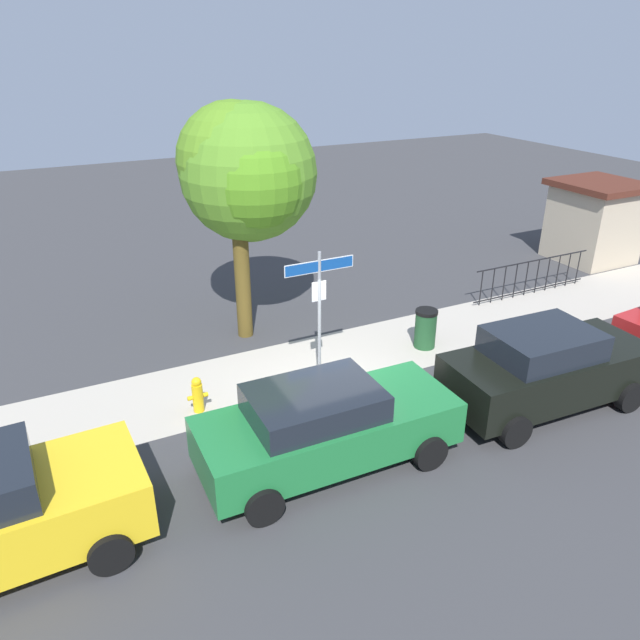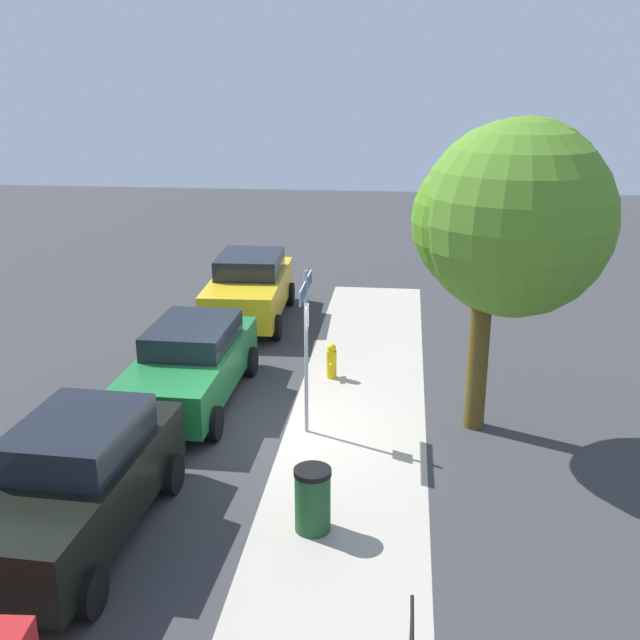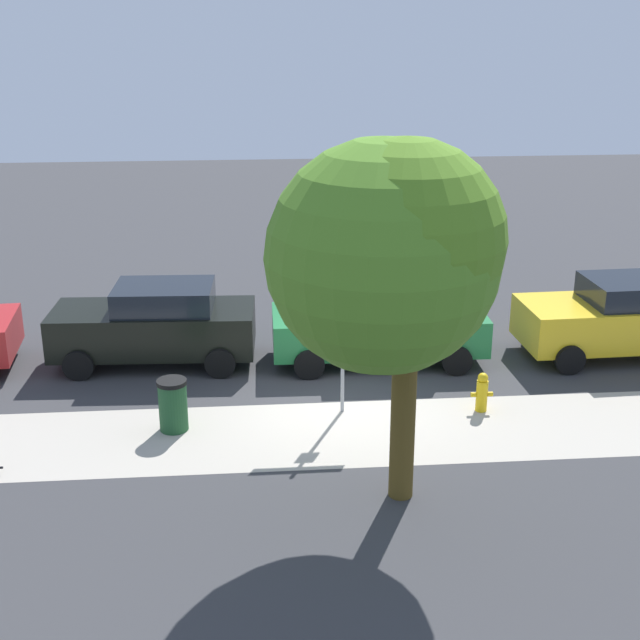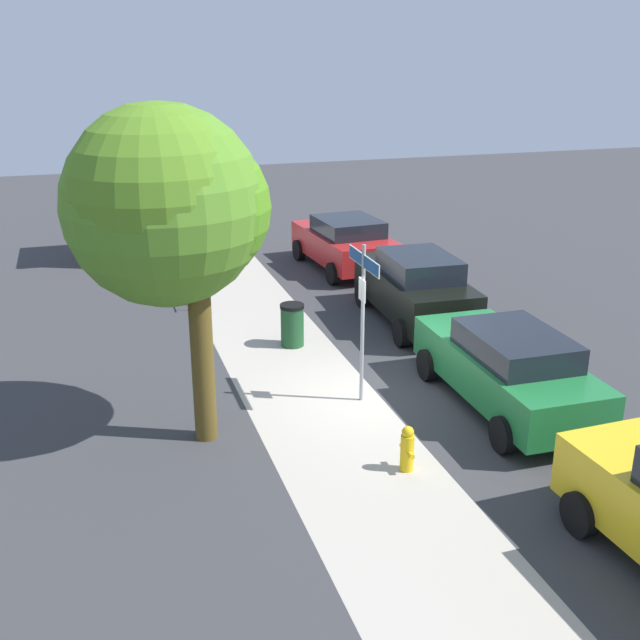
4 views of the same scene
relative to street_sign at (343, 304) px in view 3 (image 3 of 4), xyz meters
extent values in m
plane|color=#38383A|center=(0.00, -0.40, -2.17)|extent=(60.00, 60.00, 0.00)
cube|color=#B1A799|center=(2.00, 0.90, -2.17)|extent=(24.00, 2.60, 0.00)
cylinder|color=#9EA0A5|center=(0.00, 0.00, -0.63)|extent=(0.07, 0.07, 3.08)
cube|color=#144799|center=(0.00, 0.00, 0.60)|extent=(1.50, 0.02, 0.22)
cube|color=white|center=(0.00, 0.00, 0.60)|extent=(1.53, 0.02, 0.25)
cube|color=silver|center=(0.00, 0.02, 0.05)|extent=(0.32, 0.02, 0.42)
cylinder|color=brown|center=(-0.58, 3.09, -0.71)|extent=(0.38, 0.38, 2.92)
sphere|color=#4D881C|center=(-0.18, 3.05, 1.80)|extent=(2.56, 2.56, 2.56)
sphere|color=#528320|center=(-0.42, 3.66, 2.15)|extent=(2.73, 2.73, 2.73)
sphere|color=#528725|center=(-0.14, 3.51, 1.85)|extent=(3.29, 3.29, 3.29)
cube|color=gold|center=(-6.42, -2.38, -1.40)|extent=(4.46, 1.98, 0.91)
cube|color=black|center=(-6.69, -2.39, -0.68)|extent=(2.17, 1.68, 0.52)
cylinder|color=black|center=(-4.96, -1.41, -1.85)|extent=(0.65, 0.24, 0.64)
cylinder|color=black|center=(-4.89, -3.24, -1.85)|extent=(0.65, 0.24, 0.64)
cube|color=#1E7036|center=(-1.05, -2.47, -1.45)|extent=(4.59, 1.82, 0.80)
cube|color=black|center=(-1.32, -2.47, -0.82)|extent=(2.21, 1.57, 0.47)
cylinder|color=black|center=(0.52, -1.62, -1.85)|extent=(0.64, 0.23, 0.64)
cylinder|color=black|center=(0.49, -3.37, -1.85)|extent=(0.64, 0.23, 0.64)
cylinder|color=black|center=(-2.59, -1.58, -1.85)|extent=(0.64, 0.23, 0.64)
cylinder|color=black|center=(-2.61, -3.32, -1.85)|extent=(0.64, 0.23, 0.64)
cube|color=black|center=(3.78, -2.77, -1.39)|extent=(4.37, 1.91, 0.92)
cube|color=black|center=(3.53, -2.75, -0.67)|extent=(2.13, 1.60, 0.52)
cylinder|color=black|center=(5.28, -1.97, -1.85)|extent=(0.65, 0.25, 0.64)
cylinder|color=black|center=(5.20, -3.69, -1.85)|extent=(0.65, 0.25, 0.64)
cylinder|color=black|center=(2.36, -1.84, -1.85)|extent=(0.65, 0.25, 0.64)
cylinder|color=black|center=(2.28, -3.56, -1.85)|extent=(0.65, 0.25, 0.64)
cylinder|color=yellow|center=(-2.65, 0.20, -1.86)|extent=(0.22, 0.22, 0.62)
sphere|color=yellow|center=(-2.65, 0.20, -1.49)|extent=(0.20, 0.20, 0.20)
cylinder|color=yellow|center=(-2.81, 0.20, -1.83)|extent=(0.10, 0.09, 0.09)
cylinder|color=yellow|center=(-2.49, 0.20, -1.83)|extent=(0.10, 0.09, 0.09)
cylinder|color=#1E4C28|center=(3.15, 0.50, -1.72)|extent=(0.52, 0.52, 0.90)
cylinder|color=black|center=(3.15, 0.50, -1.23)|extent=(0.55, 0.55, 0.08)
camera|label=1|loc=(-5.05, -10.17, 4.70)|focal=33.71mm
camera|label=2|loc=(12.69, 1.69, 4.19)|focal=42.76mm
camera|label=3|loc=(1.69, 14.82, 5.00)|focal=48.28mm
camera|label=4|loc=(-12.70, 4.81, 4.36)|focal=43.60mm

